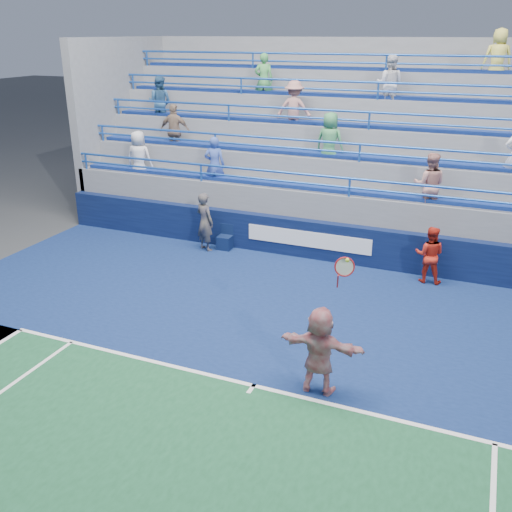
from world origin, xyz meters
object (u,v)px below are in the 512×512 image
at_px(tennis_player, 320,350).
at_px(ball_girl, 429,255).
at_px(judge_chair, 225,241).
at_px(line_judge, 205,222).

xyz_separation_m(tennis_player, ball_girl, (1.21, 5.68, -0.08)).
relative_size(judge_chair, line_judge, 0.42).
relative_size(judge_chair, ball_girl, 0.49).
bearing_deg(line_judge, judge_chair, -127.80).
height_order(line_judge, ball_girl, line_judge).
distance_m(tennis_player, ball_girl, 5.80).
relative_size(tennis_player, line_judge, 1.53).
distance_m(line_judge, ball_girl, 6.33).
relative_size(line_judge, ball_girl, 1.16).
height_order(judge_chair, tennis_player, tennis_player).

